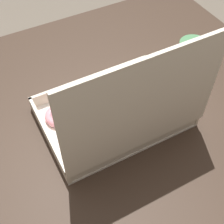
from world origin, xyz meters
name	(u,v)px	position (x,y,z in m)	size (l,w,h in m)	color
dining_table	(105,143)	(0.00, 0.00, 0.63)	(1.07, 0.90, 0.74)	#38281E
donut_box	(120,113)	(-0.02, 0.04, 0.79)	(0.34, 0.25, 0.28)	silver
coffee_mug	(192,55)	(-0.30, -0.06, 0.78)	(0.08, 0.08, 0.09)	#4C8456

